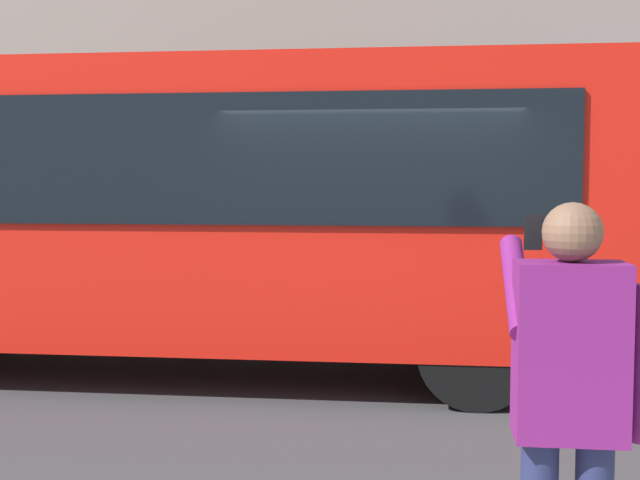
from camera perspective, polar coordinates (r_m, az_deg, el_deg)
ground_plane at (r=7.91m, az=3.76°, el=-9.92°), size 60.00×60.00×0.00m
red_bus at (r=8.43m, az=-10.64°, el=2.46°), size 9.05×2.54×3.08m
pedestrian_photographer at (r=3.25m, az=16.83°, el=-10.06°), size 0.53×0.52×1.70m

